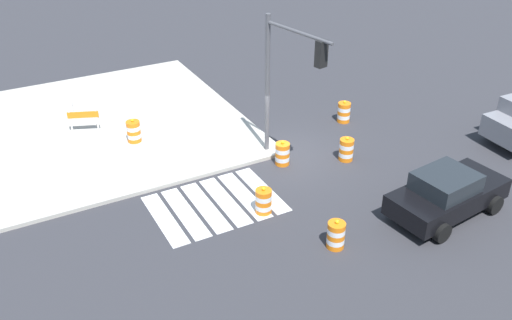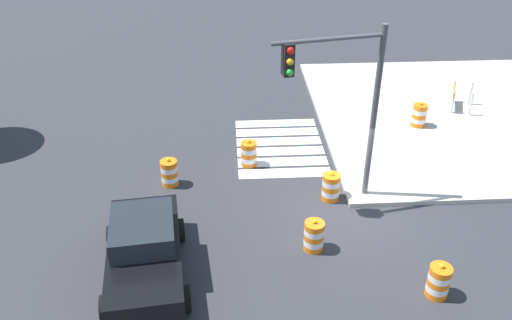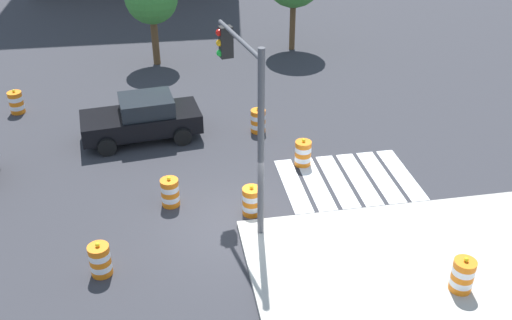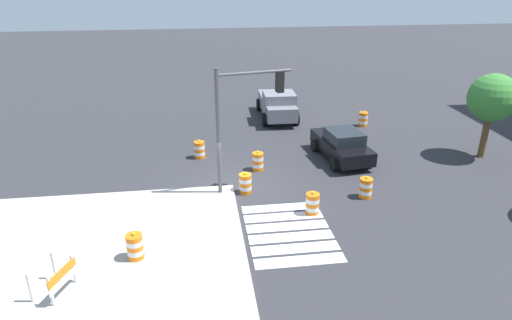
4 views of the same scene
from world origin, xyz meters
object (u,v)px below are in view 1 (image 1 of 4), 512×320
traffic_barrel_crosswalk_end (346,150)px  traffic_barrel_lane_center (336,235)px  traffic_barrel_far_curb (344,112)px  construction_barricade (84,117)px  traffic_barrel_near_corner (264,201)px  traffic_barrel_median_near (282,154)px  sports_car (447,193)px  traffic_light_pole (289,69)px  traffic_barrel_on_sidewalk (134,131)px

traffic_barrel_crosswalk_end → traffic_barrel_lane_center: bearing=50.4°
traffic_barrel_far_curb → construction_barricade: 11.33m
traffic_barrel_near_corner → traffic_barrel_far_curb: size_ratio=1.00×
traffic_barrel_median_near → traffic_barrel_lane_center: same height
traffic_barrel_crosswalk_end → sports_car: bearing=99.5°
traffic_barrel_median_near → traffic_light_pole: (-0.16, -0.00, 3.46)m
traffic_barrel_far_curb → traffic_barrel_on_sidewalk: size_ratio=1.00×
traffic_barrel_near_corner → traffic_barrel_on_sidewalk: bearing=-70.9°
traffic_barrel_median_near → traffic_barrel_on_sidewalk: (4.57, -4.29, 0.15)m
traffic_barrel_crosswalk_end → traffic_barrel_far_curb: size_ratio=1.00×
traffic_barrel_crosswalk_end → traffic_barrel_far_curb: same height
construction_barricade → traffic_light_pole: traffic_light_pole is taller
traffic_barrel_lane_center → construction_barricade: 12.56m
traffic_barrel_far_curb → traffic_barrel_lane_center: (5.47, 7.11, 0.00)m
construction_barricade → traffic_light_pole: size_ratio=0.26×
traffic_barrel_lane_center → traffic_barrel_on_sidewalk: size_ratio=1.00×
traffic_barrel_crosswalk_end → traffic_light_pole: size_ratio=0.19×
traffic_barrel_crosswalk_end → traffic_barrel_far_curb: 3.45m
traffic_barrel_crosswalk_end → traffic_barrel_on_sidewalk: size_ratio=1.00×
traffic_barrel_far_curb → traffic_light_pole: size_ratio=0.19×
traffic_barrel_crosswalk_end → construction_barricade: (8.47, -7.27, 0.27)m
traffic_barrel_on_sidewalk → traffic_barrel_median_near: bearing=136.8°
sports_car → traffic_barrel_lane_center: (4.28, -0.28, -0.36)m
sports_car → traffic_barrel_far_curb: 7.49m
sports_car → traffic_barrel_crosswalk_end: sports_car is taller
sports_car → traffic_barrel_far_curb: sports_car is taller
traffic_barrel_far_curb → traffic_barrel_median_near: bearing=24.1°
traffic_barrel_lane_center → traffic_light_pole: bearing=-104.1°
traffic_barrel_near_corner → traffic_barrel_far_curb: (-6.55, -4.44, 0.00)m
traffic_barrel_near_corner → traffic_light_pole: 4.89m
traffic_light_pole → traffic_barrel_crosswalk_end: bearing=157.8°
traffic_barrel_crosswalk_end → traffic_barrel_median_near: size_ratio=1.00×
traffic_barrel_on_sidewalk → sports_car: bearing=128.4°
construction_barricade → traffic_barrel_far_curb: bearing=156.9°
traffic_barrel_near_corner → construction_barricade: 9.68m
traffic_barrel_near_corner → traffic_light_pole: traffic_light_pole is taller
traffic_barrel_on_sidewalk → construction_barricade: traffic_barrel_on_sidewalk is taller
traffic_barrel_lane_center → construction_barricade: size_ratio=0.71×
traffic_barrel_near_corner → traffic_barrel_crosswalk_end: bearing=-160.9°
traffic_barrel_median_near → traffic_barrel_far_curb: size_ratio=1.00×
traffic_barrel_near_corner → traffic_barrel_lane_center: size_ratio=1.00×
traffic_barrel_median_near → traffic_barrel_near_corner: bearing=48.4°
sports_car → traffic_barrel_near_corner: bearing=-28.8°
traffic_barrel_on_sidewalk → construction_barricade: 2.58m
traffic_barrel_on_sidewalk → construction_barricade: bearing=-54.0°
traffic_barrel_crosswalk_end → traffic_barrel_far_curb: bearing=-124.5°
traffic_light_pole → construction_barricade: bearing=-45.5°
traffic_barrel_lane_center → traffic_light_pole: traffic_light_pole is taller
traffic_barrel_median_near → construction_barricade: construction_barricade is taller
traffic_barrel_median_near → construction_barricade: size_ratio=0.71×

